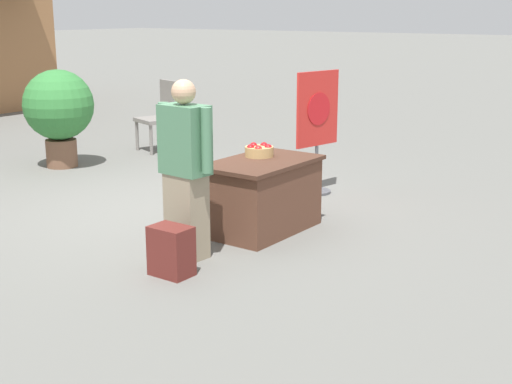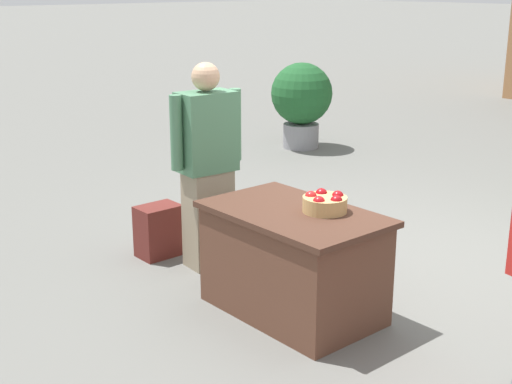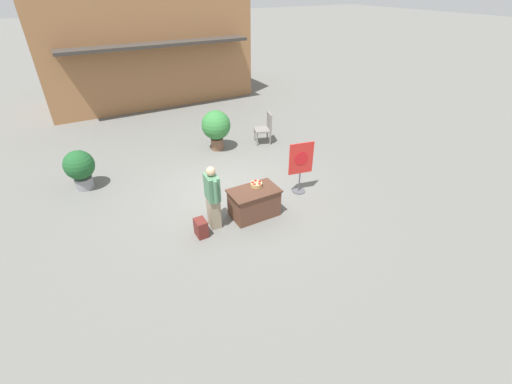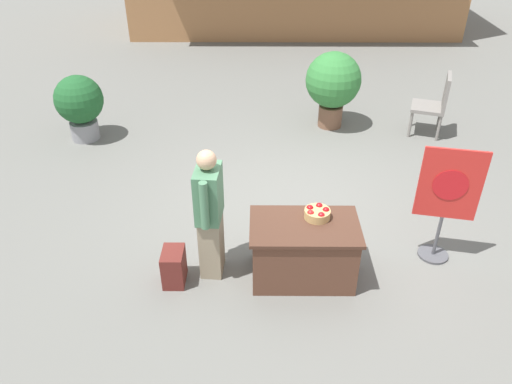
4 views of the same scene
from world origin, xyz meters
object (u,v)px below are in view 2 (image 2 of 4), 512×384
at_px(backpack, 159,231).
at_px(potted_plant_near_left, 302,99).
at_px(apple_basket, 325,203).
at_px(display_table, 293,262).
at_px(person_visitor, 207,166).

height_order(backpack, potted_plant_near_left, potted_plant_near_left).
bearing_deg(apple_basket, display_table, -136.04).
height_order(apple_basket, potted_plant_near_left, potted_plant_near_left).
bearing_deg(person_visitor, apple_basket, 7.18).
height_order(person_visitor, potted_plant_near_left, person_visitor).
bearing_deg(display_table, backpack, -175.53).
bearing_deg(apple_basket, backpack, -171.06).
xyz_separation_m(person_visitor, backpack, (-0.42, -0.19, -0.59)).
bearing_deg(person_visitor, display_table, 0.00).
bearing_deg(person_visitor, potted_plant_near_left, 130.46).
bearing_deg(potted_plant_near_left, display_table, -44.66).
bearing_deg(backpack, apple_basket, 8.94).
bearing_deg(apple_basket, potted_plant_near_left, 137.62).
relative_size(display_table, backpack, 2.86).
bearing_deg(display_table, person_visitor, 175.69).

